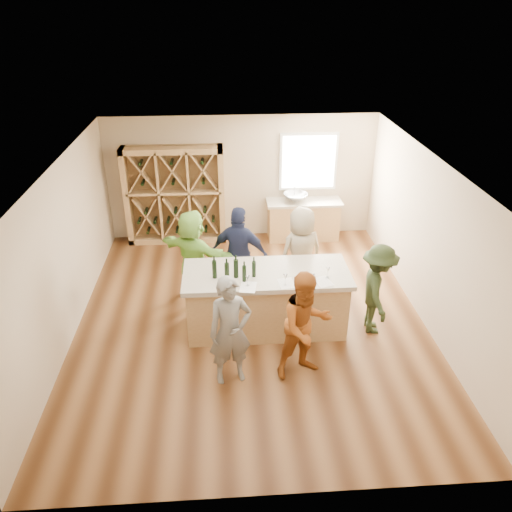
{
  "coord_description": "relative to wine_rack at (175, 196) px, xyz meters",
  "views": [
    {
      "loc": [
        -0.41,
        -7.24,
        5.13
      ],
      "look_at": [
        0.1,
        0.2,
        1.15
      ],
      "focal_mm": 35.0,
      "sensor_mm": 36.0,
      "label": 1
    }
  ],
  "objects": [
    {
      "name": "wine_glass_a",
      "position": [
        1.41,
        -3.91,
        0.07
      ],
      "size": [
        0.09,
        0.09,
        0.17
      ],
      "primitive_type": "cone",
      "rotation": [
        0.0,
        0.0,
        0.42
      ],
      "color": "white",
      "rests_on": "tasting_counter_top"
    },
    {
      "name": "person_near_right",
      "position": [
        2.21,
        -4.7,
        -0.24
      ],
      "size": [
        0.94,
        0.71,
        1.71
      ],
      "primitive_type": "imported",
      "rotation": [
        0.0,
        0.0,
        0.34
      ],
      "color": "#994C19",
      "rests_on": "floor"
    },
    {
      "name": "wall_left",
      "position": [
        -1.55,
        -3.27,
        0.3
      ],
      "size": [
        0.1,
        7.0,
        2.8
      ],
      "primitive_type": "cube",
      "color": "#C1AB8C",
      "rests_on": "ground"
    },
    {
      "name": "person_far_mid",
      "position": [
        1.34,
        -2.55,
        -0.19
      ],
      "size": [
        1.19,
        0.88,
        1.82
      ],
      "primitive_type": "imported",
      "rotation": [
        0.0,
        0.0,
        2.79
      ],
      "color": "#191E38",
      "rests_on": "floor"
    },
    {
      "name": "wine_bottle_d",
      "position": [
        1.37,
        -3.77,
        0.12
      ],
      "size": [
        0.08,
        0.08,
        0.27
      ],
      "primitive_type": "cylinder",
      "rotation": [
        0.0,
        0.0,
        -0.28
      ],
      "color": "black",
      "rests_on": "tasting_counter_top"
    },
    {
      "name": "wine_bottle_e",
      "position": [
        1.53,
        -3.63,
        0.11
      ],
      "size": [
        0.09,
        0.09,
        0.26
      ],
      "primitive_type": "cylinder",
      "rotation": [
        0.0,
        0.0,
        0.38
      ],
      "color": "black",
      "rests_on": "tasting_counter_top"
    },
    {
      "name": "wall_back",
      "position": [
        1.5,
        0.28,
        0.3
      ],
      "size": [
        6.0,
        0.1,
        2.8
      ],
      "primitive_type": "cube",
      "color": "#C1AB8C",
      "rests_on": "ground"
    },
    {
      "name": "tasting_menu_b",
      "position": [
        2.02,
        -3.88,
        -0.02
      ],
      "size": [
        0.28,
        0.35,
        0.0
      ],
      "primitive_type": "cube",
      "rotation": [
        0.0,
        0.0,
        0.12
      ],
      "color": "white",
      "rests_on": "tasting_counter_top"
    },
    {
      "name": "wine_rack",
      "position": [
        0.0,
        0.0,
        0.0
      ],
      "size": [
        2.2,
        0.45,
        2.2
      ],
      "primitive_type": "cube",
      "color": "tan",
      "rests_on": "floor"
    },
    {
      "name": "wine_bottle_a",
      "position": [
        0.9,
        -3.62,
        0.13
      ],
      "size": [
        0.1,
        0.1,
        0.3
      ],
      "primitive_type": "cylinder",
      "rotation": [
        0.0,
        0.0,
        -0.41
      ],
      "color": "black",
      "rests_on": "tasting_counter_top"
    },
    {
      "name": "back_counter_base",
      "position": [
        2.9,
        -0.07,
        -0.67
      ],
      "size": [
        1.6,
        0.58,
        0.86
      ],
      "primitive_type": "cube",
      "color": "tan",
      "rests_on": "floor"
    },
    {
      "name": "window_frame",
      "position": [
        3.0,
        0.2,
        0.65
      ],
      "size": [
        1.3,
        0.06,
        1.3
      ],
      "primitive_type": "cube",
      "color": "white",
      "rests_on": "wall_back"
    },
    {
      "name": "ceiling",
      "position": [
        1.5,
        -3.27,
        1.75
      ],
      "size": [
        6.0,
        7.0,
        0.1
      ],
      "primitive_type": "cube",
      "color": "white",
      "rests_on": "ground"
    },
    {
      "name": "back_counter_top",
      "position": [
        2.9,
        -0.07,
        -0.21
      ],
      "size": [
        1.7,
        0.62,
        0.06
      ],
      "primitive_type": "cube",
      "color": "#B1A691",
      "rests_on": "back_counter_base"
    },
    {
      "name": "tasting_counter_base",
      "position": [
        1.74,
        -3.51,
        -0.6
      ],
      "size": [
        2.6,
        1.0,
        1.0
      ],
      "primitive_type": "cube",
      "color": "tan",
      "rests_on": "floor"
    },
    {
      "name": "tasting_menu_a",
      "position": [
        1.42,
        -3.95,
        -0.02
      ],
      "size": [
        0.3,
        0.37,
        0.0
      ],
      "primitive_type": "cube",
      "rotation": [
        0.0,
        0.0,
        -0.17
      ],
      "color": "white",
      "rests_on": "tasting_counter_top"
    },
    {
      "name": "person_far_right",
      "position": [
        2.47,
        -2.49,
        -0.22
      ],
      "size": [
        1.0,
        0.82,
        1.76
      ],
      "primitive_type": "imported",
      "rotation": [
        0.0,
        0.0,
        3.49
      ],
      "color": "gray",
      "rests_on": "floor"
    },
    {
      "name": "person_far_left",
      "position": [
        0.49,
        -2.41,
        -0.24
      ],
      "size": [
        1.65,
        1.37,
        1.72
      ],
      "primitive_type": "imported",
      "rotation": [
        0.0,
        0.0,
        2.55
      ],
      "color": "#8CC64C",
      "rests_on": "floor"
    },
    {
      "name": "tasting_counter_top",
      "position": [
        1.74,
        -3.51,
        -0.06
      ],
      "size": [
        2.72,
        1.12,
        0.08
      ],
      "primitive_type": "cube",
      "color": "#B1A691",
      "rests_on": "tasting_counter_base"
    },
    {
      "name": "wall_front",
      "position": [
        1.5,
        -6.82,
        0.3
      ],
      "size": [
        6.0,
        0.1,
        2.8
      ],
      "primitive_type": "cube",
      "color": "#C1AB8C",
      "rests_on": "ground"
    },
    {
      "name": "floor",
      "position": [
        1.5,
        -3.27,
        -1.15
      ],
      "size": [
        6.0,
        7.0,
        0.1
      ],
      "primitive_type": "cube",
      "color": "brown",
      "rests_on": "ground"
    },
    {
      "name": "wine_glass_c",
      "position": [
        2.41,
        -3.95,
        0.08
      ],
      "size": [
        0.07,
        0.07,
        0.2
      ],
      "primitive_type": "cone",
      "rotation": [
        0.0,
        0.0,
        0.0
      ],
      "color": "white",
      "rests_on": "tasting_counter_top"
    },
    {
      "name": "sink",
      "position": [
        2.7,
        -0.07,
        -0.09
      ],
      "size": [
        0.54,
        0.54,
        0.19
      ],
      "primitive_type": "imported",
      "color": "silver",
      "rests_on": "back_counter_top"
    },
    {
      "name": "window_pane",
      "position": [
        3.0,
        0.17,
        0.65
      ],
      "size": [
        1.18,
        0.01,
        1.18
      ],
      "primitive_type": "cube",
      "color": "white",
      "rests_on": "wall_back"
    },
    {
      "name": "wall_right",
      "position": [
        4.55,
        -3.27,
        0.3
      ],
      "size": [
        0.1,
        7.0,
        2.8
      ],
      "primitive_type": "cube",
      "color": "#C1AB8C",
      "rests_on": "ground"
    },
    {
      "name": "wine_bottle_c",
      "position": [
        1.24,
        -3.63,
        0.14
      ],
      "size": [
        0.1,
        0.1,
        0.31
      ],
      "primitive_type": "cylinder",
      "rotation": [
        0.0,
        0.0,
        -0.43
      ],
      "color": "black",
      "rests_on": "tasting_counter_top"
    },
    {
      "name": "faucet",
      "position": [
        2.7,
        0.11,
        -0.03
      ],
      "size": [
        0.02,
        0.02,
        0.3
      ],
      "primitive_type": "cylinder",
      "color": "silver",
      "rests_on": "back_counter_top"
    },
    {
      "name": "wine_glass_e",
      "position": [
        2.69,
        -3.75,
        0.07
      ],
      "size": [
        0.09,
        0.09,
        0.18
      ],
      "primitive_type": "cone",
      "rotation": [
        0.0,
        0.0,
        0.38
      ],
      "color": "white",
      "rests_on": "tasting_counter_top"
    },
    {
      "name": "wine_glass_b",
      "position": [
        2.0,
        -3.92,
        0.07
      ],
      "size": [
        0.07,
        0.07,
        0.18
      ],
      "primitive_type": "cone",
      "rotation": [
        0.0,
        0.0,
        -0.04
      ],
      "color": "white",
      "rests_on": "tasting_counter_top"
    },
    {
      "name": "person_near_left",
      "position": [
        1.12,
        -4.77,
        -0.24
      ],
      "size": [
        0.71,
        0.58,
        1.72
      ],
      "primitive_type": "imported",
      "rotation": [
        0.0,
        0.0,
        0.22
      ],
      "color": "slate",
      "rests_on": "floor"
    },
    {
      "name": "tasting_menu_c",
      "position": [
        2.61,
        -3.87,
        -0.02
      ],
      "size": [
        0.32,
        0.38,
        0.0
      ],
      "primitive_type": "cube",
      "rotation": [
        0.0,
        0.0,
        0.29
      ],
      "color": "white",
      "rests_on": "tasting_counter_top"
    },
    {
      "name": "wine_bottle_b",
      "position": [
        1.1,
        -3.71,
        0.13
      ],
      "size": [
        0.08,
        0.08,
        0.3
      ],
      "primitive_type": "cylinder",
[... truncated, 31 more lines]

